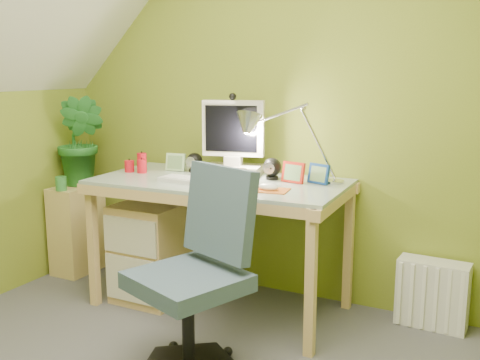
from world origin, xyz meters
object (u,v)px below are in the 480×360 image
at_px(task_chair, 187,278).
at_px(radiator, 432,294).
at_px(desk, 220,244).
at_px(potted_plant, 81,141).
at_px(side_ledge, 77,229).
at_px(monitor, 233,130).
at_px(desk_lamp, 303,125).

relative_size(task_chair, radiator, 2.52).
height_order(desk, potted_plant, potted_plant).
bearing_deg(side_ledge, radiator, 5.35).
xyz_separation_m(monitor, desk_lamp, (0.45, 0.00, 0.05)).
relative_size(potted_plant, task_chair, 0.66).
relative_size(desk, side_ledge, 2.36).
distance_m(monitor, radiator, 1.50).
height_order(monitor, task_chair, monitor).
bearing_deg(radiator, task_chair, -129.16).
xyz_separation_m(desk, task_chair, (0.25, -0.76, 0.09)).
bearing_deg(potted_plant, task_chair, -31.90).
relative_size(desk, radiator, 3.85).
height_order(side_ledge, task_chair, task_chair).
distance_m(desk, monitor, 0.70).
distance_m(monitor, desk_lamp, 0.45).
relative_size(desk_lamp, radiator, 1.70).
xyz_separation_m(side_ledge, potted_plant, (0.04, 0.05, 0.63)).
bearing_deg(desk, radiator, 12.04).
height_order(side_ledge, radiator, side_ledge).
relative_size(monitor, radiator, 1.45).
bearing_deg(radiator, monitor, -171.43).
xyz_separation_m(monitor, radiator, (1.20, 0.12, -0.88)).
distance_m(desk_lamp, task_chair, 1.15).
xyz_separation_m(desk, monitor, (0.00, 0.18, 0.68)).
height_order(desk, radiator, desk).
bearing_deg(potted_plant, desk, -6.19).
bearing_deg(desk_lamp, radiator, 23.11).
xyz_separation_m(desk, desk_lamp, (0.45, 0.18, 0.72)).
distance_m(desk_lamp, potted_plant, 1.64).
height_order(task_chair, radiator, task_chair).
xyz_separation_m(desk, potted_plant, (-1.18, 0.13, 0.55)).
bearing_deg(side_ledge, task_chair, -29.82).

